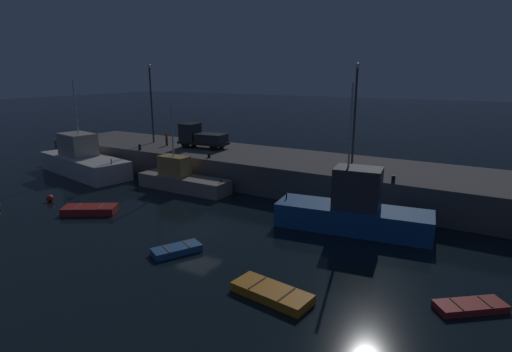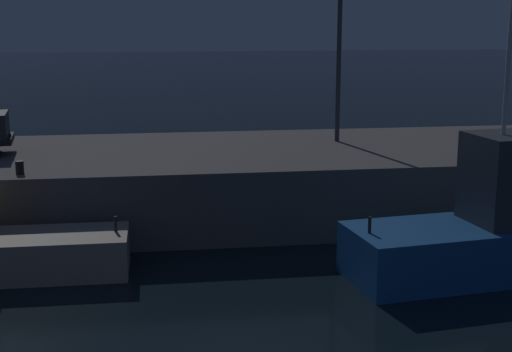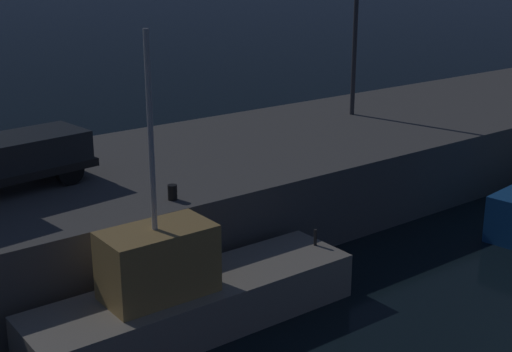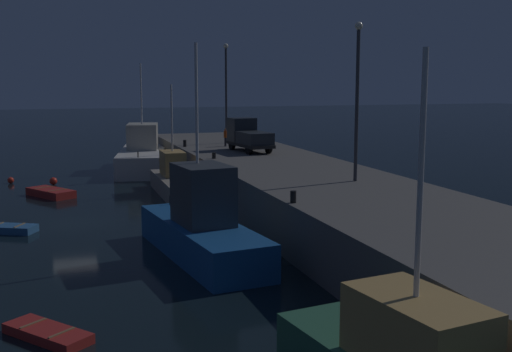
% 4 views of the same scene
% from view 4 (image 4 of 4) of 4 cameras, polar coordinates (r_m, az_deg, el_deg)
% --- Properties ---
extents(ground_plane, '(320.00, 320.00, 0.00)m').
position_cam_4_polar(ground_plane, '(38.16, -16.27, -4.19)').
color(ground_plane, black).
extents(pier_quay, '(58.12, 9.40, 2.69)m').
position_cam_4_polar(pier_quay, '(40.64, 3.60, -1.15)').
color(pier_quay, '#5B5956').
rests_on(pier_quay, ground).
extents(fishing_trawler_red, '(10.74, 4.33, 10.00)m').
position_cam_4_polar(fishing_trawler_red, '(29.61, -4.93, -4.69)').
color(fishing_trawler_red, '#195193').
rests_on(fishing_trawler_red, ground).
extents(fishing_boat_blue, '(9.25, 2.46, 8.00)m').
position_cam_4_polar(fishing_boat_blue, '(46.25, -7.38, -0.45)').
color(fishing_boat_blue, gray).
rests_on(fishing_boat_blue, ground).
extents(fishing_boat_orange, '(12.98, 6.29, 9.87)m').
position_cam_4_polar(fishing_boat_orange, '(59.00, -10.30, 1.86)').
color(fishing_boat_orange, silver).
rests_on(fishing_boat_orange, ground).
extents(dinghy_orange_near, '(3.22, 2.89, 0.37)m').
position_cam_4_polar(dinghy_orange_near, '(21.92, -18.46, -13.44)').
color(dinghy_orange_near, '#B22823').
rests_on(dinghy_orange_near, ground).
extents(dinghy_red_small, '(2.44, 3.16, 0.44)m').
position_cam_4_polar(dinghy_red_small, '(37.11, -21.59, -4.49)').
color(dinghy_red_small, '#2D6099').
rests_on(dinghy_red_small, ground).
extents(rowboat_blue_far, '(4.25, 3.52, 0.59)m').
position_cam_4_polar(rowboat_blue_far, '(47.47, -18.20, -1.46)').
color(rowboat_blue_far, '#B22823').
rests_on(rowboat_blue_far, ground).
extents(mooring_buoy_near, '(0.61, 0.61, 0.61)m').
position_cam_4_polar(mooring_buoy_near, '(52.72, -17.98, -0.45)').
color(mooring_buoy_near, red).
rests_on(mooring_buoy_near, ground).
extents(mooring_buoy_mid, '(0.50, 0.50, 0.50)m').
position_cam_4_polar(mooring_buoy_mid, '(54.71, -21.45, -0.36)').
color(mooring_buoy_mid, red).
rests_on(mooring_buoy_mid, ground).
extents(lamp_post_west, '(0.44, 0.44, 8.86)m').
position_cam_4_polar(lamp_post_west, '(56.60, -2.74, 8.19)').
color(lamp_post_west, '#38383D').
rests_on(lamp_post_west, pier_quay).
extents(lamp_post_east, '(0.44, 0.44, 8.73)m').
position_cam_4_polar(lamp_post_east, '(35.14, 9.21, 7.71)').
color(lamp_post_east, '#38383D').
rests_on(lamp_post_east, pier_quay).
extents(utility_truck, '(5.62, 2.55, 2.59)m').
position_cam_4_polar(utility_truck, '(50.04, -0.72, 3.67)').
color(utility_truck, black).
rests_on(utility_truck, pier_quay).
extents(dockworker, '(0.38, 0.38, 1.54)m').
position_cam_4_polar(dockworker, '(53.88, -2.81, 3.65)').
color(dockworker, black).
rests_on(dockworker, pier_quay).
extents(bollard_west, '(0.28, 0.28, 0.58)m').
position_cam_4_polar(bollard_west, '(53.80, -6.51, 2.97)').
color(bollard_west, black).
rests_on(bollard_west, pier_quay).
extents(bollard_central, '(0.28, 0.28, 0.56)m').
position_cam_4_polar(bollard_central, '(28.85, 3.41, -1.91)').
color(bollard_central, black).
rests_on(bollard_central, pier_quay).
extents(bollard_east, '(0.28, 0.28, 0.45)m').
position_cam_4_polar(bollard_east, '(45.36, -3.85, 1.88)').
color(bollard_east, black).
rests_on(bollard_east, pier_quay).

